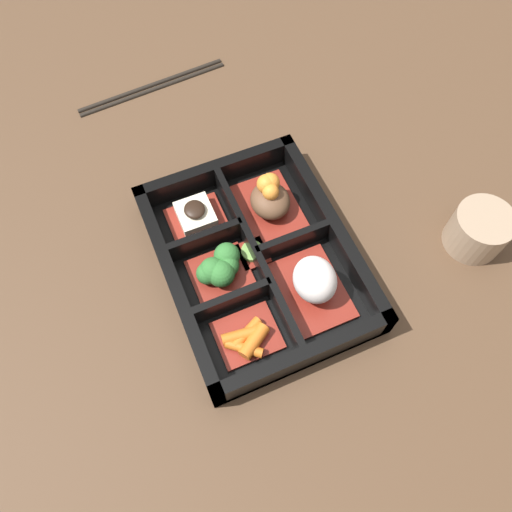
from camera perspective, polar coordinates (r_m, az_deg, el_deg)
name	(u,v)px	position (r m, az deg, el deg)	size (l,w,h in m)	color
ground_plane	(256,266)	(0.59, 0.00, -1.12)	(3.00, 3.00, 0.00)	#4C3523
bento_base	(256,264)	(0.58, 0.00, -0.90)	(0.27, 0.21, 0.01)	black
bento_rim	(254,258)	(0.57, -0.18, -0.25)	(0.27, 0.21, 0.04)	black
bowl_stew	(270,199)	(0.59, 1.59, 6.51)	(0.10, 0.07, 0.05)	maroon
bowl_rice	(314,282)	(0.54, 6.67, -2.98)	(0.10, 0.07, 0.06)	maroon
bowl_tofu	(196,216)	(0.60, -6.88, 4.55)	(0.06, 0.07, 0.03)	maroon
bowl_greens	(220,269)	(0.56, -4.16, -1.46)	(0.06, 0.07, 0.04)	maroon
bowl_carrots	(247,338)	(0.53, -0.98, -9.30)	(0.06, 0.07, 0.02)	maroon
bowl_pickles	(253,253)	(0.58, -0.36, 0.34)	(0.04, 0.03, 0.01)	maroon
tea_cup	(479,229)	(0.63, 24.13, 2.78)	(0.07, 0.07, 0.05)	gray
chopsticks	(152,86)	(0.77, -11.78, 18.50)	(0.03, 0.22, 0.01)	black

